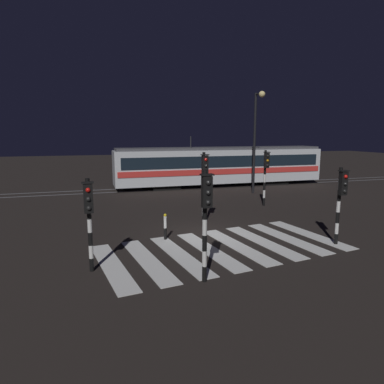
% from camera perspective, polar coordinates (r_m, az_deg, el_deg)
% --- Properties ---
extents(ground_plane, '(120.00, 120.00, 0.00)m').
position_cam_1_polar(ground_plane, '(15.23, 2.52, -7.04)').
color(ground_plane, black).
extents(rail_near, '(80.00, 0.12, 0.03)m').
position_cam_1_polar(rail_near, '(26.98, -6.32, 0.29)').
color(rail_near, '#59595E').
rests_on(rail_near, ground).
extents(rail_far, '(80.00, 0.12, 0.03)m').
position_cam_1_polar(rail_far, '(28.38, -6.86, 0.73)').
color(rail_far, '#59595E').
rests_on(rail_far, ground).
extents(crosswalk_zebra, '(9.87, 5.94, 0.02)m').
position_cam_1_polar(crosswalk_zebra, '(13.55, 5.22, -9.16)').
color(crosswalk_zebra, silver).
rests_on(crosswalk_zebra, ground).
extents(traffic_light_median_centre, '(0.36, 0.42, 3.51)m').
position_cam_1_polar(traffic_light_median_centre, '(16.16, 2.05, 2.33)').
color(traffic_light_median_centre, black).
rests_on(traffic_light_median_centre, ground).
extents(traffic_light_corner_far_right, '(0.36, 0.42, 3.38)m').
position_cam_1_polar(traffic_light_corner_far_right, '(21.25, 12.06, 3.65)').
color(traffic_light_corner_far_right, black).
rests_on(traffic_light_corner_far_right, ground).
extents(traffic_light_corner_near_right, '(0.36, 0.42, 3.08)m').
position_cam_1_polar(traffic_light_corner_near_right, '(14.55, 23.36, -0.42)').
color(traffic_light_corner_near_right, black).
rests_on(traffic_light_corner_near_right, ground).
extents(traffic_light_corner_near_left, '(0.36, 0.42, 3.01)m').
position_cam_1_polar(traffic_light_corner_near_left, '(11.17, -16.63, -3.11)').
color(traffic_light_corner_near_left, black).
rests_on(traffic_light_corner_near_left, ground).
extents(traffic_light_kerb_mid_left, '(0.36, 0.42, 3.34)m').
position_cam_1_polar(traffic_light_kerb_mid_left, '(9.89, 2.29, -2.98)').
color(traffic_light_kerb_mid_left, black).
rests_on(traffic_light_kerb_mid_left, ground).
extents(street_lamp_trackside_right, '(0.44, 1.21, 7.25)m').
position_cam_1_polar(street_lamp_trackside_right, '(25.50, 10.58, 9.97)').
color(street_lamp_trackside_right, black).
rests_on(street_lamp_trackside_right, ground).
extents(tram, '(17.80, 2.58, 4.15)m').
position_cam_1_polar(tram, '(29.08, 4.81, 4.43)').
color(tram, silver).
rests_on(tram, ground).
extents(bollard_island_edge, '(0.12, 0.12, 1.11)m').
position_cam_1_polar(bollard_island_edge, '(14.40, -4.44, -5.73)').
color(bollard_island_edge, black).
rests_on(bollard_island_edge, ground).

